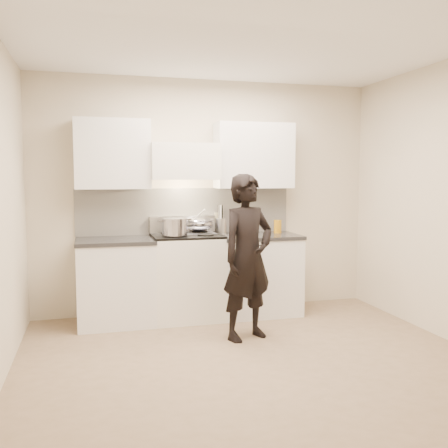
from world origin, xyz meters
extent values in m
plane|color=#8C745C|center=(0.00, 0.00, 0.00)|extent=(4.00, 4.00, 0.00)
cube|color=beige|center=(0.00, 1.75, 1.35)|extent=(4.00, 0.04, 2.70)
cube|color=beige|center=(0.00, -1.75, 1.35)|extent=(4.00, 0.04, 2.70)
cube|color=white|center=(0.00, 0.00, 2.69)|extent=(4.00, 3.50, 0.02)
cube|color=silver|center=(-0.25, 1.74, 1.19)|extent=(2.50, 0.02, 0.53)
cube|color=#B5B5B5|center=(-0.30, 1.70, 1.03)|extent=(0.76, 0.08, 0.20)
cube|color=white|center=(-0.30, 1.55, 1.75)|extent=(0.76, 0.40, 0.40)
cylinder|color=#ABA9B8|center=(-0.30, 1.37, 1.57)|extent=(0.66, 0.02, 0.02)
cube|color=white|center=(0.53, 1.58, 1.83)|extent=(0.90, 0.33, 0.75)
cube|color=white|center=(-1.08, 1.58, 1.83)|extent=(0.80, 0.33, 0.75)
cube|color=#BAB28F|center=(0.13, 1.73, 1.10)|extent=(0.08, 0.01, 0.12)
cube|color=white|center=(-0.30, 1.43, 0.46)|extent=(0.76, 0.65, 0.92)
cube|color=black|center=(-0.30, 1.43, 0.93)|extent=(0.76, 0.65, 0.02)
cube|color=#B5B7C5|center=(-0.14, 1.54, 0.95)|extent=(0.36, 0.34, 0.01)
cylinder|color=#ABA9B8|center=(-0.30, 1.13, 0.78)|extent=(0.62, 0.02, 0.02)
cylinder|color=black|center=(-0.48, 1.28, 0.95)|extent=(0.18, 0.18, 0.01)
cylinder|color=black|center=(-0.12, 1.28, 0.95)|extent=(0.18, 0.18, 0.01)
cylinder|color=black|center=(-0.48, 1.57, 0.95)|extent=(0.18, 0.18, 0.01)
cylinder|color=black|center=(-0.12, 1.57, 0.95)|extent=(0.18, 0.18, 0.01)
cube|color=white|center=(0.53, 1.43, 0.44)|extent=(0.90, 0.65, 0.88)
cube|color=black|center=(0.53, 1.43, 0.90)|extent=(0.92, 0.67, 0.04)
cube|color=white|center=(-1.08, 1.43, 0.44)|extent=(0.80, 0.65, 0.88)
cube|color=black|center=(-1.08, 1.43, 0.90)|extent=(0.82, 0.67, 0.04)
ellipsoid|color=#ABA9B8|center=(-0.13, 1.57, 1.05)|extent=(0.32, 0.32, 0.18)
torus|color=#ABA9B8|center=(-0.13, 1.57, 1.09)|extent=(0.34, 0.34, 0.01)
ellipsoid|color=beige|center=(-0.13, 1.57, 1.04)|extent=(0.18, 0.18, 0.08)
cylinder|color=white|center=(-0.17, 1.44, 1.14)|extent=(0.14, 0.21, 0.17)
cylinder|color=#ABA9B8|center=(-0.46, 1.29, 1.05)|extent=(0.33, 0.33, 0.18)
cube|color=#ABA9B8|center=(-0.62, 1.25, 1.12)|extent=(0.06, 0.04, 0.01)
cube|color=#ABA9B8|center=(-0.30, 1.33, 1.12)|extent=(0.06, 0.04, 0.01)
cylinder|color=#B5B5B5|center=(0.15, 1.65, 1.01)|extent=(0.12, 0.12, 0.18)
cylinder|color=black|center=(0.18, 1.66, 1.10)|extent=(0.01, 0.01, 0.31)
cylinder|color=white|center=(0.16, 1.68, 1.10)|extent=(0.01, 0.01, 0.31)
cylinder|color=#B5B5B5|center=(0.14, 1.68, 1.10)|extent=(0.01, 0.01, 0.31)
cylinder|color=black|center=(0.12, 1.66, 1.10)|extent=(0.01, 0.01, 0.31)
cylinder|color=#B5B5B5|center=(0.12, 1.64, 1.10)|extent=(0.01, 0.01, 0.31)
cylinder|color=white|center=(0.14, 1.62, 1.10)|extent=(0.01, 0.01, 0.31)
cylinder|color=black|center=(0.16, 1.62, 1.10)|extent=(0.01, 0.01, 0.31)
cylinder|color=#B5B5B5|center=(0.18, 1.64, 1.10)|extent=(0.01, 0.01, 0.31)
cylinder|color=orange|center=(0.31, 1.64, 0.95)|extent=(0.04, 0.04, 0.06)
cylinder|color=#BE1000|center=(0.31, 1.64, 0.99)|extent=(0.04, 0.04, 0.02)
cylinder|color=#AB7410|center=(0.80, 1.51, 1.00)|extent=(0.09, 0.09, 0.16)
imported|color=black|center=(0.14, 0.59, 0.81)|extent=(0.69, 0.58, 1.61)
camera|label=1|loc=(-1.32, -3.98, 1.58)|focal=40.00mm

